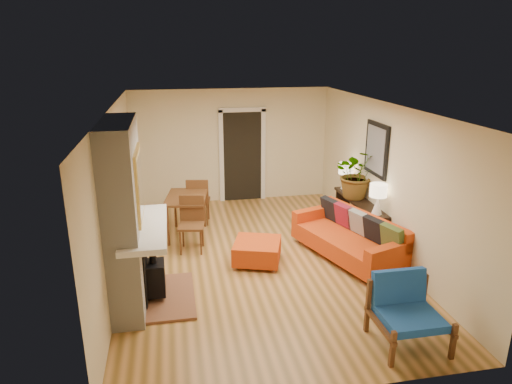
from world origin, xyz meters
TOP-DOWN VIEW (x-y plane):
  - room_shell at (0.60, 2.63)m, footprint 6.50×6.50m
  - fireplace at (-2.00, -1.00)m, footprint 1.09×1.68m
  - sofa at (1.60, -0.19)m, footprint 1.53×2.28m
  - ottoman at (-0.04, -0.12)m, footprint 0.95×0.95m
  - blue_chair at (1.35, -2.54)m, footprint 0.81×0.80m
  - dining_table at (-1.06, 1.24)m, footprint 0.97×1.86m
  - console_table at (2.07, 0.60)m, footprint 0.34×1.85m
  - lamp_near at (2.07, -0.11)m, footprint 0.30×0.30m
  - lamp_far at (2.07, 1.37)m, footprint 0.30×0.30m
  - houseplant at (2.06, 0.80)m, footprint 0.94×0.84m

SIDE VIEW (x-z plane):
  - ottoman at x=-0.04m, z-range 0.03..0.41m
  - sofa at x=1.60m, z-range -0.05..0.78m
  - blue_chair at x=1.35m, z-range 0.03..0.88m
  - console_table at x=2.07m, z-range 0.21..0.94m
  - dining_table at x=-1.06m, z-range 0.15..1.13m
  - lamp_near at x=2.07m, z-range 0.79..1.33m
  - lamp_far at x=2.07m, z-range 0.79..1.33m
  - houseplant at x=2.06m, z-range 0.73..1.68m
  - room_shell at x=0.60m, z-range -2.01..4.49m
  - fireplace at x=-2.00m, z-range -0.06..2.54m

